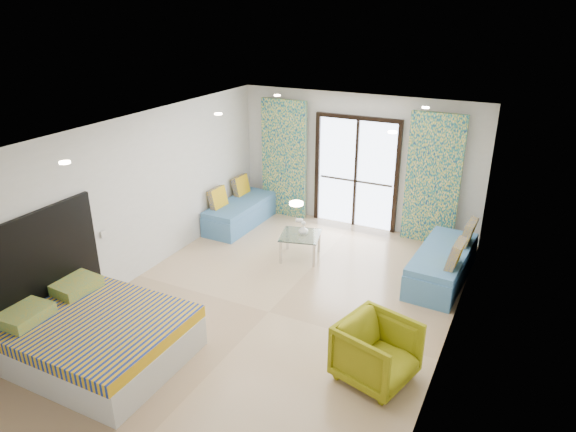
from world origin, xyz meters
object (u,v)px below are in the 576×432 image
at_px(daybed_left, 240,212).
at_px(daybed_right, 443,264).
at_px(coffee_table, 300,237).
at_px(armchair, 377,349).
at_px(bed, 97,337).

distance_m(daybed_left, daybed_right, 4.27).
relative_size(coffee_table, armchair, 0.97).
distance_m(bed, coffee_table, 3.91).
bearing_deg(bed, coffee_table, 73.15).
bearing_deg(daybed_left, bed, -80.85).
height_order(bed, daybed_right, daybed_right).
relative_size(bed, daybed_right, 1.07).
distance_m(daybed_right, armchair, 2.86).
xyz_separation_m(coffee_table, armchair, (2.21, -2.54, 0.03)).
relative_size(bed, coffee_table, 2.57).
height_order(daybed_right, coffee_table, daybed_right).
height_order(daybed_left, coffee_table, daybed_left).
bearing_deg(bed, armchair, 19.75).
bearing_deg(armchair, bed, 125.27).
bearing_deg(coffee_table, daybed_left, 155.12).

